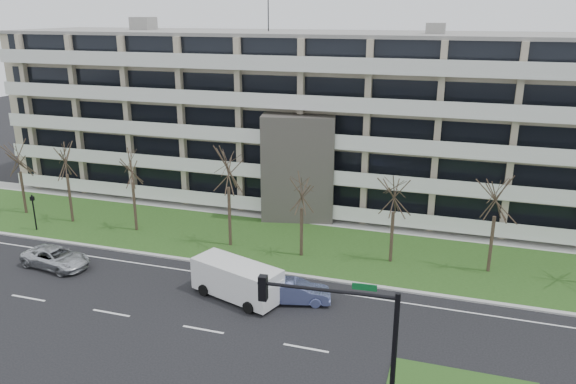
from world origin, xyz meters
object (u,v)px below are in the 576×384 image
(blue_sedan, at_px, (296,292))
(pedestrian_signal, at_px, (34,208))
(silver_pickup, at_px, (56,258))
(traffic_signal, at_px, (347,335))
(white_van, at_px, (238,278))

(blue_sedan, distance_m, pedestrian_signal, 24.13)
(silver_pickup, height_order, traffic_signal, traffic_signal)
(silver_pickup, xyz_separation_m, white_van, (13.79, -0.24, 0.66))
(white_van, distance_m, pedestrian_signal, 20.74)
(silver_pickup, relative_size, blue_sedan, 1.17)
(blue_sedan, height_order, pedestrian_signal, pedestrian_signal)
(silver_pickup, bearing_deg, blue_sedan, -81.71)
(white_van, bearing_deg, blue_sedan, 26.86)
(silver_pickup, distance_m, traffic_signal, 24.63)
(blue_sedan, xyz_separation_m, white_van, (-3.59, -0.52, 0.65))
(traffic_signal, relative_size, pedestrian_signal, 2.24)
(blue_sedan, relative_size, pedestrian_signal, 1.40)
(silver_pickup, xyz_separation_m, pedestrian_signal, (-6.21, 5.20, 1.25))
(white_van, relative_size, pedestrian_signal, 2.04)
(blue_sedan, xyz_separation_m, traffic_signal, (5.11, -9.62, 3.71))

